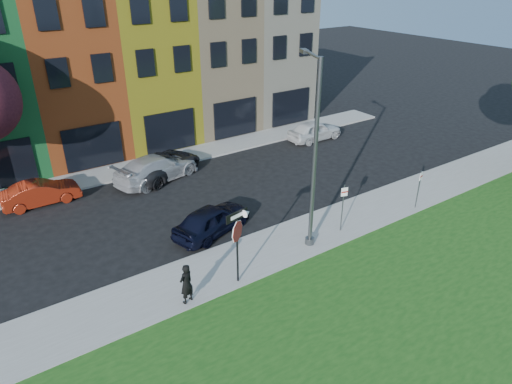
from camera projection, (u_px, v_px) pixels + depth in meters
ground at (342, 274)px, 18.52m from camera, size 120.00×120.00×0.00m
sidewalk_near at (329, 227)px, 21.72m from camera, size 40.00×3.00×0.12m
sidewalk_far at (135, 168)px, 28.05m from camera, size 40.00×2.40×0.12m
rowhouse_block at (100, 68)px, 30.66m from camera, size 30.00×10.12×10.00m
stop_sign at (237, 233)px, 16.93m from camera, size 1.04×0.25×3.12m
man at (186, 284)px, 16.47m from camera, size 0.83×0.75×1.62m
sedan_near at (212, 220)px, 21.09m from camera, size 3.99×5.00×1.38m
parked_car_red at (41, 193)px, 23.67m from camera, size 1.50×3.90×1.27m
parked_car_silver at (157, 168)px, 26.28m from camera, size 4.75×6.26×1.51m
parked_car_dark at (164, 164)px, 26.90m from camera, size 5.96×6.66×1.38m
parked_car_white at (315, 131)px, 32.35m from camera, size 1.75×4.13×1.39m
street_lamp at (313, 157)px, 18.66m from camera, size 1.24×2.43×8.13m
parking_sign_a at (343, 203)px, 20.68m from camera, size 0.31×0.13×2.34m
parking_sign_b at (419, 185)px, 22.79m from camera, size 0.31×0.13×2.03m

